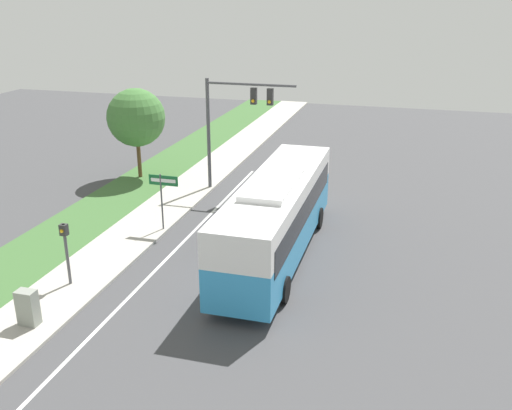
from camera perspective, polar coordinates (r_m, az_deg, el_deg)
ground_plane at (r=22.74m, az=-2.08°, el=-8.04°), size 80.00×80.00×0.00m
sidewalk at (r=25.12m, az=-15.76°, el=-5.79°), size 2.80×80.00×0.12m
grass_verge at (r=26.85m, az=-21.64°, el=-4.79°), size 3.60×80.00×0.10m
lane_divider_near at (r=23.97m, az=-10.37°, el=-6.79°), size 0.14×30.00×0.01m
bus at (r=24.29m, az=2.14°, el=-0.75°), size 2.68×12.07×3.73m
signal_gantry at (r=32.13m, az=-2.29°, el=9.11°), size 5.14×0.41×6.45m
pedestrian_signal at (r=23.05m, az=-18.51°, el=-3.72°), size 0.28×0.34×2.63m
street_sign at (r=27.28m, az=-9.32°, el=1.43°), size 1.47×0.08×2.88m
utility_cabinet at (r=21.23m, az=-21.86°, el=-9.51°), size 0.68×0.45×1.28m
roadside_tree at (r=35.37m, az=-11.90°, el=8.54°), size 3.50×3.50×5.47m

